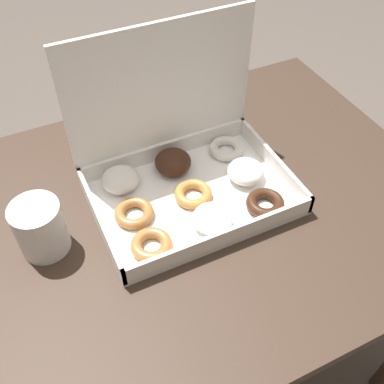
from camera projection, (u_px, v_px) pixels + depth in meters
name	position (u px, v px, depth m)	size (l,w,h in m)	color
ground_plane	(175.00, 361.00, 1.44)	(8.00, 8.00, 0.00)	#564C44
dining_table	(167.00, 245.00, 0.98)	(1.17, 0.78, 0.73)	#38281E
donut_box	(184.00, 167.00, 0.91)	(0.40, 0.29, 0.32)	white
coffee_mug	(40.00, 227.00, 0.81)	(0.09, 0.09, 0.11)	white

